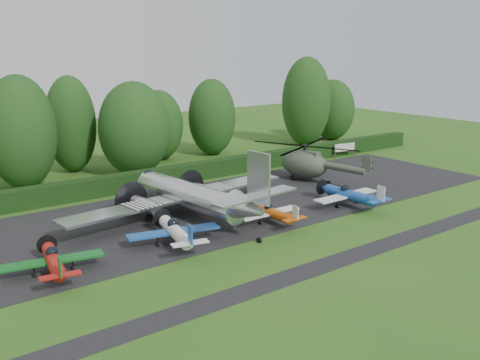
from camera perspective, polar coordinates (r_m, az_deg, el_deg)
ground at (r=42.60m, az=2.36°, el=-6.82°), size 160.00×160.00×0.00m
apron at (r=50.31m, az=-4.86°, el=-3.55°), size 70.00×18.00×0.01m
taxiway_verge at (r=38.49m, az=8.07°, el=-9.31°), size 70.00×2.00×0.00m
hedgerow at (r=59.58m, az=-10.49°, el=-0.93°), size 90.00×1.60×2.00m
transport_plane at (r=48.34m, az=-5.31°, el=-1.67°), size 23.71×18.18×7.60m
light_plane_red at (r=38.70m, az=-19.30°, el=-8.12°), size 6.82×7.17×2.62m
light_plane_white at (r=42.13m, az=-6.92°, el=-5.45°), size 7.39×7.77×2.84m
light_plane_orange at (r=47.13m, az=3.44°, el=-3.48°), size 6.19×6.51×2.38m
light_plane_blue at (r=52.87m, az=11.62°, el=-1.56°), size 7.52×7.90×2.89m
helicopter at (r=62.29m, az=6.93°, el=1.98°), size 12.96×15.18×4.17m
sign_board at (r=76.45m, az=11.11°, el=3.38°), size 3.52×0.13×1.98m
tree_0 at (r=62.25m, az=-22.36°, el=4.71°), size 7.53×7.53×12.39m
tree_1 at (r=90.48m, az=9.84°, el=7.39°), size 7.26×7.26×9.96m
tree_2 at (r=84.18m, az=7.07°, el=8.29°), size 7.52×7.52×13.72m
tree_6 at (r=68.82m, az=-17.61°, el=5.68°), size 6.13×6.13×11.86m
tree_7 at (r=76.51m, az=-3.00°, el=6.70°), size 6.70×6.70×10.81m
tree_8 at (r=73.79m, az=-8.66°, el=5.80°), size 6.59×6.59×9.55m
tree_9 at (r=65.04m, az=-11.22°, el=5.36°), size 8.47×8.47×11.27m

